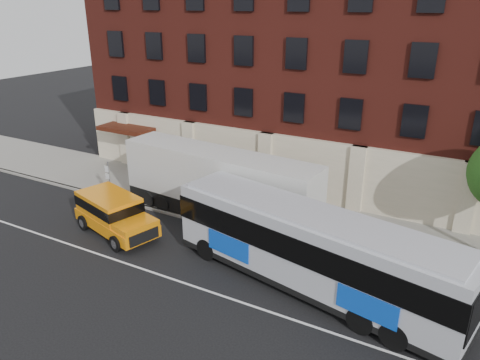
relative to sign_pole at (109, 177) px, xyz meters
The scene contains 9 objects.
ground 10.59m from the sign_pole, 35.87° to the right, with size 120.00×120.00×0.00m, color black.
sidewalk 9.07m from the sign_pole, 18.56° to the left, with size 60.00×6.00×0.15m, color gray.
kerb 8.61m from the sign_pole, ahead, with size 60.00×0.25×0.15m, color gray.
lane_line 10.31m from the sign_pole, 33.60° to the right, with size 60.00×0.12×0.01m, color silver.
building 15.03m from the sign_pole, 51.75° to the left, with size 30.00×12.10×15.00m.
sign_pole is the anchor object (origin of this frame).
city_bus 15.28m from the sign_pole, 12.11° to the right, with size 13.80×5.59×3.70m.
yellow_suv 4.91m from the sign_pole, 43.69° to the right, with size 5.74×3.54×2.13m.
shipping_container 7.82m from the sign_pole, ahead, with size 12.47×3.60×4.10m.
Camera 1 is at (11.99, -13.64, 11.92)m, focal length 33.94 mm.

